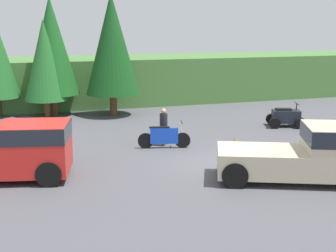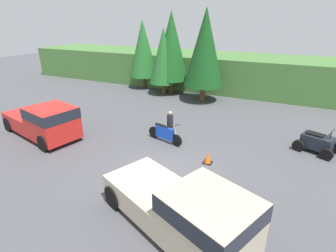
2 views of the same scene
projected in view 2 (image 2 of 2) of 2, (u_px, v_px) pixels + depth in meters
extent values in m
plane|color=#4C4C51|center=(163.00, 176.00, 11.13)|extent=(80.00, 80.00, 0.00)
cube|color=#477538|center=(240.00, 73.00, 23.93)|extent=(44.00, 6.00, 3.03)
cylinder|color=brown|center=(144.00, 82.00, 25.00)|extent=(0.36, 0.36, 1.09)
cone|color=#236628|center=(143.00, 49.00, 23.83)|extent=(2.67, 2.67, 4.99)
cylinder|color=brown|center=(164.00, 88.00, 22.92)|extent=(0.33, 0.33, 0.99)
cone|color=#236628|center=(163.00, 56.00, 21.86)|extent=(2.42, 2.42, 4.51)
cylinder|color=brown|center=(171.00, 86.00, 23.19)|extent=(0.41, 0.41, 1.22)
cone|color=#19561E|center=(171.00, 46.00, 21.88)|extent=(2.99, 2.99, 5.57)
cylinder|color=brown|center=(202.00, 93.00, 20.96)|extent=(0.42, 0.42, 1.26)
cone|color=#144719|center=(205.00, 48.00, 19.61)|extent=(3.08, 3.08, 5.74)
cube|color=red|center=(53.00, 123.00, 13.86)|extent=(2.71, 2.49, 1.69)
cube|color=#1E232D|center=(51.00, 113.00, 13.64)|extent=(2.73, 2.51, 0.54)
cube|color=red|center=(31.00, 120.00, 15.49)|extent=(3.21, 2.60, 0.83)
cylinder|color=black|center=(76.00, 131.00, 14.43)|extent=(0.89, 0.47, 0.85)
cylinder|color=black|center=(44.00, 143.00, 13.10)|extent=(0.89, 0.47, 0.85)
cylinder|color=black|center=(39.00, 116.00, 16.73)|extent=(0.89, 0.47, 0.85)
cylinder|color=black|center=(9.00, 124.00, 15.40)|extent=(0.89, 0.47, 0.85)
cube|color=beige|center=(209.00, 224.00, 7.09)|extent=(2.97, 2.78, 1.69)
cube|color=#1E232D|center=(210.00, 208.00, 6.88)|extent=(2.99, 2.81, 0.54)
cube|color=beige|center=(150.00, 192.00, 9.07)|extent=(3.45, 2.99, 0.83)
cylinder|color=black|center=(246.00, 238.00, 7.48)|extent=(0.89, 0.60, 0.85)
cylinder|color=black|center=(155.00, 177.00, 10.33)|extent=(0.89, 0.60, 0.85)
cylinder|color=black|center=(114.00, 197.00, 9.21)|extent=(0.89, 0.60, 0.85)
cylinder|color=black|center=(176.00, 140.00, 13.62)|extent=(0.67, 0.27, 0.66)
cylinder|color=black|center=(154.00, 132.00, 14.56)|extent=(0.67, 0.27, 0.66)
cube|color=blue|center=(165.00, 133.00, 14.01)|extent=(1.19, 0.46, 0.68)
cylinder|color=#B7B7BC|center=(176.00, 133.00, 13.49)|extent=(0.30, 0.12, 0.78)
cylinder|color=black|center=(176.00, 126.00, 13.34)|extent=(0.19, 0.59, 0.04)
cube|color=black|center=(162.00, 125.00, 13.98)|extent=(0.88, 0.36, 0.06)
cylinder|color=black|center=(334.00, 147.00, 12.99)|extent=(0.60, 0.41, 0.56)
cylinder|color=black|center=(327.00, 155.00, 12.32)|extent=(0.60, 0.41, 0.56)
cylinder|color=black|center=(306.00, 139.00, 13.86)|extent=(0.60, 0.41, 0.56)
cylinder|color=black|center=(298.00, 145.00, 13.18)|extent=(0.60, 0.41, 0.56)
cube|color=#1E232D|center=(317.00, 142.00, 12.99)|extent=(1.58, 1.25, 0.66)
cylinder|color=black|center=(331.00, 136.00, 12.46)|extent=(0.06, 0.06, 0.35)
cylinder|color=black|center=(332.00, 132.00, 12.39)|extent=(0.39, 0.94, 0.04)
cube|color=black|center=(315.00, 134.00, 12.94)|extent=(0.91, 0.72, 0.08)
cylinder|color=brown|center=(172.00, 132.00, 14.42)|extent=(0.23, 0.23, 0.81)
cylinder|color=brown|center=(169.00, 133.00, 14.33)|extent=(0.23, 0.23, 0.81)
cylinder|color=#232328|center=(170.00, 120.00, 14.10)|extent=(0.47, 0.47, 0.61)
sphere|color=tan|center=(170.00, 113.00, 13.94)|extent=(0.30, 0.30, 0.22)
cube|color=black|center=(207.00, 163.00, 12.15)|extent=(0.42, 0.42, 0.03)
cone|color=orange|center=(208.00, 158.00, 12.05)|extent=(0.32, 0.32, 0.55)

